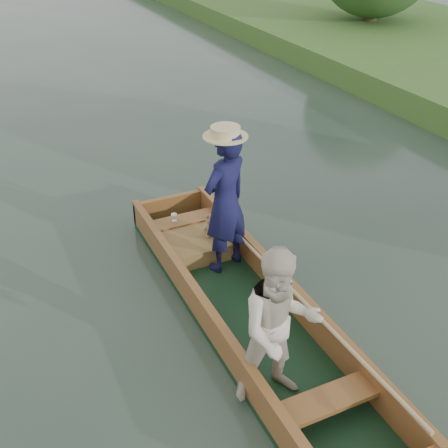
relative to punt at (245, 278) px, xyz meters
name	(u,v)px	position (x,y,z in m)	size (l,w,h in m)	color
ground	(246,319)	(0.05, 0.03, -0.62)	(120.00, 120.00, 0.00)	#283D30
punt	(245,278)	(0.00, 0.00, 0.00)	(1.30, 5.00, 1.95)	black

